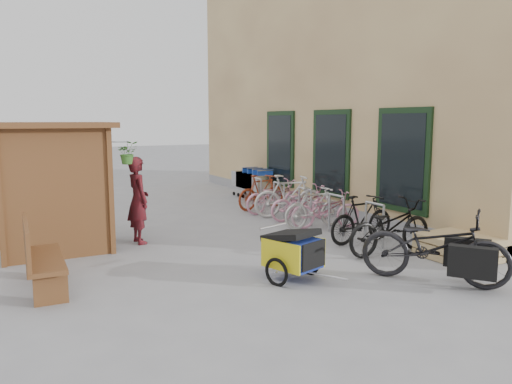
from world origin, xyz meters
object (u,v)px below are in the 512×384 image
pallet_stack (458,247)px  shopping_carts (251,180)px  bike_3 (314,207)px  bike_4 (302,203)px  child_trailer (293,251)px  bike_5 (289,196)px  person_kiosk (138,200)px  bike_7 (262,192)px  bike_2 (326,210)px  bike_1 (362,219)px  kiosk (48,169)px  cargo_bike (436,247)px  bench (38,255)px  bike_0 (390,227)px  bike_6 (275,197)px

pallet_stack → shopping_carts: size_ratio=0.65×
bike_3 → bike_4: 0.91m
child_trailer → bike_5: bearing=40.6°
pallet_stack → shopping_carts: 7.86m
pallet_stack → person_kiosk: person_kiosk is taller
bike_3 → bike_5: size_ratio=0.88×
bike_3 → bike_7: size_ratio=0.99×
bike_2 → bike_5: (-0.05, 1.47, 0.12)m
bike_1 → bike_5: bearing=-6.3°
bike_5 → bike_4: bearing=-157.6°
bike_1 → kiosk: bearing=65.2°
kiosk → cargo_bike: 6.79m
person_kiosk → bench: bearing=132.1°
bench → person_kiosk: bearing=48.7°
bike_3 → bike_5: bike_5 is taller
cargo_bike → bike_7: bearing=48.2°
bike_0 → kiosk: bearing=60.1°
person_kiosk → cargo_bike: bearing=-149.0°
bike_1 → bike_4: 2.45m
kiosk → bike_6: 5.92m
bike_1 → pallet_stack: bearing=-161.2°
person_kiosk → pallet_stack: bearing=-133.9°
pallet_stack → bike_6: bearing=96.8°
child_trailer → bike_6: bearing=44.4°
bike_4 → bike_7: bike_7 is taller
bike_1 → shopping_carts: bearing=-10.5°
person_kiosk → bike_3: bearing=-102.3°
bike_3 → bike_6: (0.14, 2.01, -0.03)m
kiosk → cargo_bike: bearing=-43.3°
shopping_carts → bike_1: 6.16m
shopping_carts → bike_2: size_ratio=1.14×
shopping_carts → bike_6: bearing=-104.1°
pallet_stack → bike_3: 3.40m
bike_2 → cargo_bike: bearing=-176.1°
person_kiosk → bike_1: bearing=-122.6°
cargo_bike → bike_5: (0.80, 5.41, -0.02)m
kiosk → bench: kiosk is taller
bike_3 → kiosk: bearing=84.2°
kiosk → bike_3: bearing=-5.9°
child_trailer → bench: bearing=141.7°
kiosk → bike_0: (5.47, -3.02, -1.05)m
person_kiosk → bike_2: size_ratio=1.07×
cargo_bike → bike_5: 5.47m
cargo_bike → bike_6: cargo_bike is taller
bike_0 → bike_2: (0.27, 2.35, -0.08)m
bike_4 → bike_5: (-0.06, 0.50, 0.11)m
child_trailer → bike_7: (2.53, 5.59, 0.03)m
bike_1 → bike_3: (-0.06, 1.57, -0.01)m
shopping_carts → bike_1: size_ratio=1.14×
bike_2 → person_kiosk: bearing=97.3°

